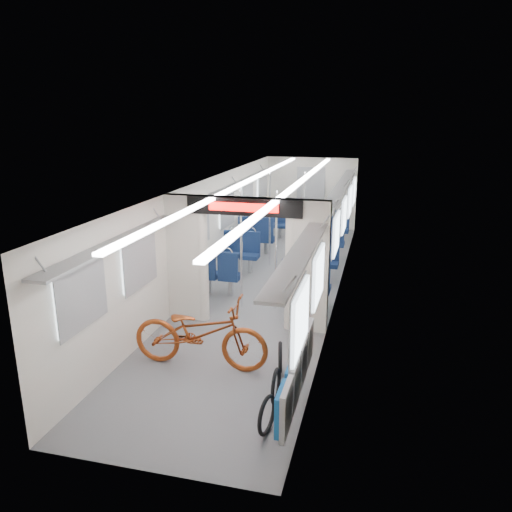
% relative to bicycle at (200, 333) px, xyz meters
% --- Properties ---
extents(carriage, '(12.00, 12.02, 2.31)m').
position_rel_bicycle_xyz_m(carriage, '(0.24, 3.42, 0.96)').
color(carriage, '#515456').
rests_on(carriage, ground).
extents(bicycle, '(2.08, 0.76, 1.08)m').
position_rel_bicycle_xyz_m(bicycle, '(0.00, 0.00, 0.00)').
color(bicycle, '#8D3914').
rests_on(bicycle, ground).
extents(flip_bench, '(0.12, 2.15, 0.57)m').
position_rel_bicycle_xyz_m(flip_bench, '(1.59, -0.87, 0.04)').
color(flip_bench, gray).
rests_on(flip_bench, carriage).
extents(bike_hoop_a, '(0.14, 0.49, 0.49)m').
position_rel_bicycle_xyz_m(bike_hoop_a, '(1.33, -1.36, -0.32)').
color(bike_hoop_a, black).
rests_on(bike_hoop_a, ground).
extents(bike_hoop_b, '(0.06, 0.49, 0.49)m').
position_rel_bicycle_xyz_m(bike_hoop_b, '(1.30, -0.70, -0.32)').
color(bike_hoop_b, black).
rests_on(bike_hoop_b, ground).
extents(bike_hoop_c, '(0.15, 0.47, 0.47)m').
position_rel_bicycle_xyz_m(bike_hoop_c, '(1.18, 0.12, -0.33)').
color(bike_hoop_c, black).
rests_on(bike_hoop_c, ground).
extents(seat_bay_near_left, '(0.89, 1.98, 1.07)m').
position_rel_bicycle_xyz_m(seat_bay_near_left, '(-0.70, 3.80, -0.01)').
color(seat_bay_near_left, '#0E1D3F').
rests_on(seat_bay_near_left, ground).
extents(seat_bay_near_right, '(0.92, 2.11, 1.11)m').
position_rel_bicycle_xyz_m(seat_bay_near_right, '(1.17, 3.57, 0.01)').
color(seat_bay_near_right, '#0E1D3F').
rests_on(seat_bay_near_right, ground).
extents(seat_bay_far_left, '(0.95, 2.24, 1.15)m').
position_rel_bicycle_xyz_m(seat_bay_far_left, '(-0.70, 7.17, 0.02)').
color(seat_bay_far_left, '#0E1D3F').
rests_on(seat_bay_far_left, ground).
extents(seat_bay_far_right, '(0.89, 1.97, 1.07)m').
position_rel_bicycle_xyz_m(seat_bay_far_right, '(1.17, 7.04, -0.01)').
color(seat_bay_far_right, '#0E1D3F').
rests_on(seat_bay_far_right, ground).
extents(stanchion_near_left, '(0.04, 0.04, 2.30)m').
position_rel_bicycle_xyz_m(stanchion_near_left, '(-0.06, 2.45, 0.61)').
color(stanchion_near_left, silver).
rests_on(stanchion_near_left, ground).
extents(stanchion_near_right, '(0.04, 0.04, 2.30)m').
position_rel_bicycle_xyz_m(stanchion_near_right, '(0.60, 2.52, 0.61)').
color(stanchion_near_right, silver).
rests_on(stanchion_near_right, ground).
extents(stanchion_far_left, '(0.04, 0.04, 2.30)m').
position_rel_bicycle_xyz_m(stanchion_far_left, '(-0.14, 5.29, 0.61)').
color(stanchion_far_left, silver).
rests_on(stanchion_far_left, ground).
extents(stanchion_far_right, '(0.04, 0.04, 2.30)m').
position_rel_bicycle_xyz_m(stanchion_far_right, '(0.63, 5.63, 0.61)').
color(stanchion_far_right, silver).
rests_on(stanchion_far_right, ground).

